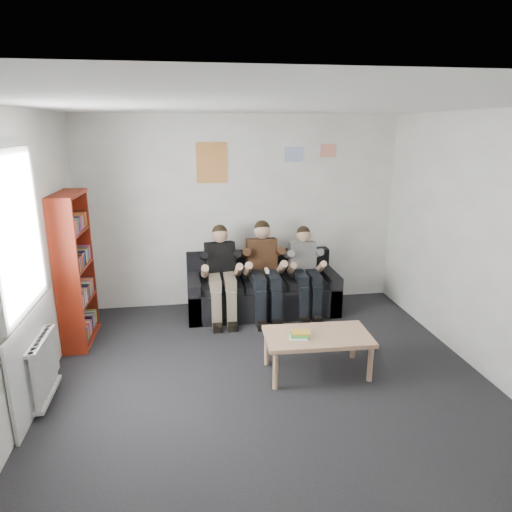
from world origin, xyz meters
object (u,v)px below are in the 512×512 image
Objects in this scene: coffee_table at (317,339)px; person_middle at (264,271)px; sofa at (262,291)px; person_left at (222,274)px; bookshelf at (76,270)px; person_right at (305,271)px.

person_middle is (-0.29, 1.59, 0.26)m from coffee_table.
sofa is 1.64× the size of person_left.
person_middle is (0.00, -0.20, 0.36)m from sofa.
coffee_table is 0.87× the size of person_left.
person_left is at bearing 14.89° from bookshelf.
bookshelf is at bearing -175.77° from person_left.
person_middle is at bearing 100.40° from coffee_table.
coffee_table is 0.84× the size of person_middle.
bookshelf is 1.43× the size of person_left.
person_left is (1.75, 0.41, -0.28)m from bookshelf.
sofa is 2.48m from bookshelf.
bookshelf reaches higher than person_middle.
coffee_table is at bearing -22.66° from bookshelf.
person_right is at bearing 9.81° from bookshelf.
person_right is (2.90, 0.41, -0.30)m from bookshelf.
coffee_table is 1.64m from person_middle.
bookshelf is at bearing -170.25° from person_middle.
bookshelf reaches higher than person_left.
sofa is 1.71× the size of person_right.
person_middle is at bearing -90.00° from sofa.
sofa is 1.81m from coffee_table.
person_middle is at bearing -179.51° from person_right.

